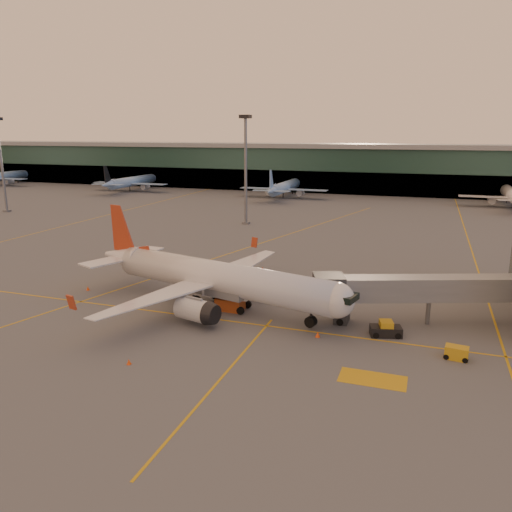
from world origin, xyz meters
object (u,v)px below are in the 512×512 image
(main_airplane, at_px, (213,278))
(catering_truck, at_px, (228,289))
(gpu_cart, at_px, (456,353))
(pushback_tug, at_px, (386,330))

(main_airplane, relative_size, catering_truck, 6.33)
(gpu_cart, bearing_deg, catering_truck, 174.78)
(main_airplane, xyz_separation_m, gpu_cart, (28.80, -6.21, -3.18))
(main_airplane, bearing_deg, pushback_tug, 7.28)
(catering_truck, distance_m, pushback_tug, 19.68)
(main_airplane, bearing_deg, catering_truck, 6.00)
(catering_truck, xyz_separation_m, gpu_cart, (26.52, -5.89, -2.02))
(catering_truck, bearing_deg, main_airplane, 173.24)
(main_airplane, xyz_separation_m, catering_truck, (2.28, -0.32, -1.16))
(gpu_cart, bearing_deg, main_airplane, 175.13)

